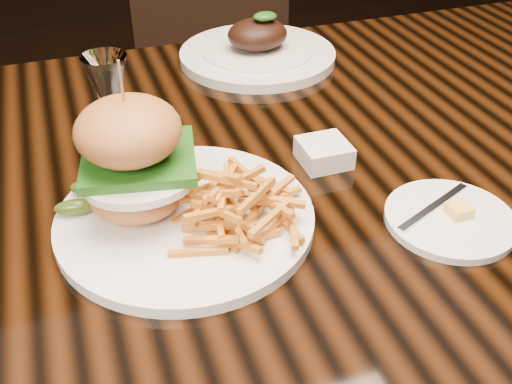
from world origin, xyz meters
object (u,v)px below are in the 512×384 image
object	(u,v)px
far_dish	(258,51)
chair_far	(215,50)
wine_glass	(108,87)
dining_table	(248,200)
burger_plate	(175,187)

from	to	relation	value
far_dish	chair_far	distance (m)	0.62
wine_glass	far_dish	distance (m)	0.42
wine_glass	chair_far	world-z (taller)	chair_far
far_dish	dining_table	bearing A→B (deg)	-111.53
wine_glass	chair_far	bearing A→B (deg)	66.31
burger_plate	wine_glass	distance (m)	0.18
wine_glass	burger_plate	bearing A→B (deg)	-73.45
wine_glass	chair_far	distance (m)	0.98
burger_plate	chair_far	bearing A→B (deg)	95.08
dining_table	chair_far	world-z (taller)	chair_far
burger_plate	wine_glass	bearing A→B (deg)	129.47
burger_plate	wine_glass	size ratio (longest dim) A/B	1.97
dining_table	far_dish	world-z (taller)	far_dish
dining_table	far_dish	size ratio (longest dim) A/B	5.47
dining_table	burger_plate	world-z (taller)	burger_plate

